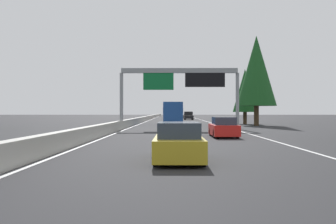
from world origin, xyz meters
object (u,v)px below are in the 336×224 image
(box_truck_far_right, at_px, (173,112))
(conifer_right_mid, at_px, (245,91))
(sedan_near_center, at_px, (224,128))
(bus_far_center, at_px, (173,113))
(sedan_mid_center, at_px, (179,143))
(pickup_mid_left, at_px, (189,116))
(minivan_far_left, at_px, (173,115))
(sign_gantry_overhead, at_px, (181,81))
(sedan_distant_a, at_px, (187,116))
(conifer_right_near, at_px, (256,71))

(box_truck_far_right, xyz_separation_m, conifer_right_mid, (-74.55, -10.48, 3.36))
(sedan_near_center, distance_m, bus_far_center, 26.05)
(sedan_mid_center, bearing_deg, pickup_mid_left, -2.74)
(minivan_far_left, bearing_deg, sedan_near_center, -176.97)
(minivan_far_left, xyz_separation_m, box_truck_far_right, (34.23, -0.26, 0.66))
(sign_gantry_overhead, bearing_deg, sedan_mid_center, 178.49)
(sedan_near_center, bearing_deg, sign_gantry_overhead, 12.72)
(sedan_mid_center, height_order, sedan_distant_a, same)
(conifer_right_near, bearing_deg, pickup_mid_left, 11.36)
(sedan_near_center, distance_m, conifer_right_mid, 30.11)
(pickup_mid_left, relative_size, box_truck_far_right, 0.66)
(bus_far_center, height_order, minivan_far_left, bus_far_center)
(sign_gantry_overhead, xyz_separation_m, box_truck_far_right, (90.97, 0.58, -3.53))
(pickup_mid_left, height_order, conifer_right_mid, conifer_right_mid)
(bus_far_center, distance_m, minivan_far_left, 43.52)
(sedan_mid_center, relative_size, bus_far_center, 0.38)
(box_truck_far_right, distance_m, sedan_distant_a, 27.74)
(sign_gantry_overhead, height_order, bus_far_center, sign_gantry_overhead)
(sedan_near_center, bearing_deg, bus_far_center, 8.07)
(sedan_near_center, bearing_deg, conifer_right_mid, -13.71)
(bus_far_center, bearing_deg, sedan_distant_a, -4.35)
(sign_gantry_overhead, bearing_deg, pickup_mid_left, -3.43)
(sedan_mid_center, relative_size, conifer_right_near, 0.37)
(sedan_near_center, bearing_deg, sedan_mid_center, 165.55)
(conifer_right_near, height_order, conifer_right_mid, conifer_right_near)
(pickup_mid_left, distance_m, conifer_right_near, 38.11)
(conifer_right_near, bearing_deg, bus_far_center, 74.57)
(bus_far_center, bearing_deg, box_truck_far_right, -0.18)
(minivan_far_left, height_order, sedan_distant_a, minivan_far_left)
(sign_gantry_overhead, distance_m, minivan_far_left, 56.90)
(bus_far_center, height_order, pickup_mid_left, bus_far_center)
(conifer_right_mid, bearing_deg, sign_gantry_overhead, 148.92)
(sign_gantry_overhead, relative_size, sedan_near_center, 2.88)
(sedan_distant_a, relative_size, conifer_right_near, 0.37)
(pickup_mid_left, xyz_separation_m, sedan_distant_a, (16.46, -0.18, -0.23))
(sedan_mid_center, bearing_deg, sign_gantry_overhead, -1.51)
(sedan_mid_center, bearing_deg, sedan_distant_a, -2.36)
(minivan_far_left, bearing_deg, sedan_distant_a, -29.67)
(sign_gantry_overhead, relative_size, sedan_distant_a, 2.88)
(sedan_mid_center, height_order, pickup_mid_left, pickup_mid_left)
(bus_far_center, distance_m, conifer_right_near, 12.72)
(sedan_mid_center, relative_size, sedan_near_center, 1.00)
(sedan_near_center, bearing_deg, pickup_mid_left, 0.01)
(sign_gantry_overhead, bearing_deg, box_truck_far_right, 0.37)
(pickup_mid_left, relative_size, sedan_distant_a, 1.27)
(sedan_near_center, relative_size, box_truck_far_right, 0.52)
(bus_far_center, relative_size, conifer_right_near, 0.96)
(conifer_right_near, bearing_deg, minivan_far_left, 13.36)
(pickup_mid_left, bearing_deg, box_truck_far_right, 4.42)
(pickup_mid_left, distance_m, minivan_far_left, 10.38)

